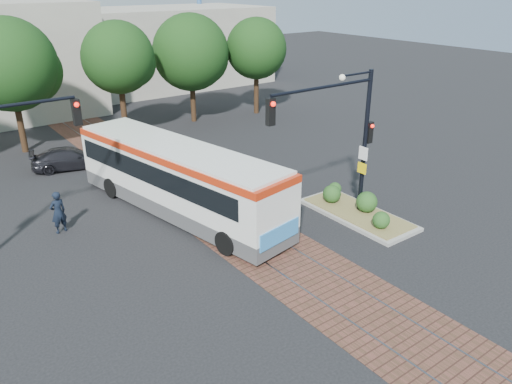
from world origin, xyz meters
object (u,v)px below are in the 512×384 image
at_px(parked_car, 70,158).
at_px(signal_pole_main, 346,125).
at_px(traffic_island, 356,208).
at_px(city_bus, 177,176).
at_px(officer, 58,212).

bearing_deg(parked_car, signal_pole_main, -138.00).
bearing_deg(traffic_island, signal_pole_main, 174.64).
xyz_separation_m(city_bus, signal_pole_main, (5.04, -4.76, 2.45)).
xyz_separation_m(signal_pole_main, officer, (-9.81, 5.97, -3.27)).
relative_size(city_bus, traffic_island, 2.25).
bearing_deg(officer, city_bus, 153.42).
bearing_deg(signal_pole_main, city_bus, 136.62).
bearing_deg(traffic_island, city_bus, 141.03).
bearing_deg(traffic_island, officer, 150.64).
height_order(signal_pole_main, officer, signal_pole_main).
xyz_separation_m(traffic_island, parked_car, (-8.06, 13.25, 0.24)).
bearing_deg(signal_pole_main, parked_car, 118.34).
distance_m(officer, parked_car, 7.70).
relative_size(signal_pole_main, parked_car, 1.52).
distance_m(city_bus, parked_car, 8.73).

